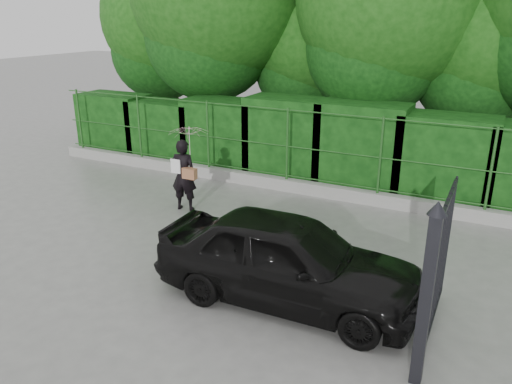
% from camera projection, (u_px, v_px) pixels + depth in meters
% --- Properties ---
extents(ground, '(80.00, 80.00, 0.00)m').
position_uv_depth(ground, '(167.00, 261.00, 9.07)').
color(ground, gray).
extents(kerb, '(14.00, 0.25, 0.30)m').
position_uv_depth(kerb, '(272.00, 182.00, 12.80)').
color(kerb, '#9E9E99').
rests_on(kerb, ground).
extents(fence, '(14.13, 0.06, 1.80)m').
position_uv_depth(fence, '(281.00, 143.00, 12.35)').
color(fence, '#23571F').
rests_on(fence, kerb).
extents(hedge, '(14.20, 1.20, 2.19)m').
position_uv_depth(hedge, '(294.00, 142.00, 13.27)').
color(hedge, black).
rests_on(hedge, ground).
extents(gate, '(0.22, 2.33, 2.36)m').
position_uv_depth(gate, '(432.00, 278.00, 6.10)').
color(gate, black).
rests_on(gate, ground).
extents(woman, '(0.92, 0.90, 1.94)m').
position_uv_depth(woman, '(187.00, 156.00, 11.01)').
color(woman, black).
rests_on(woman, ground).
extents(car, '(4.15, 1.75, 1.40)m').
position_uv_depth(car, '(288.00, 259.00, 7.63)').
color(car, black).
rests_on(car, ground).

